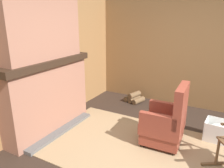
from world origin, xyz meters
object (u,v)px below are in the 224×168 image
object	(u,v)px
armchair	(166,123)
oil_lamp_vase	(20,58)
laundry_basket	(220,132)
storage_case	(70,50)
firewood_stack	(134,98)

from	to	relation	value
armchair	oil_lamp_vase	world-z (taller)	oil_lamp_vase
armchair	laundry_basket	size ratio (longest dim) A/B	2.08
laundry_basket	storage_case	size ratio (longest dim) A/B	2.04
storage_case	firewood_stack	bearing A→B (deg)	55.93
firewood_stack	oil_lamp_vase	world-z (taller)	oil_lamp_vase
firewood_stack	oil_lamp_vase	bearing A→B (deg)	-109.30
laundry_basket	armchair	bearing A→B (deg)	-145.07
oil_lamp_vase	storage_case	size ratio (longest dim) A/B	0.98
oil_lamp_vase	storage_case	xyz separation A→B (m)	(0.00, 1.17, -0.03)
oil_lamp_vase	storage_case	world-z (taller)	oil_lamp_vase
laundry_basket	oil_lamp_vase	distance (m)	3.39
firewood_stack	laundry_basket	world-z (taller)	laundry_basket
firewood_stack	oil_lamp_vase	distance (m)	2.88
storage_case	armchair	bearing A→B (deg)	-5.60
laundry_basket	firewood_stack	bearing A→B (deg)	154.61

